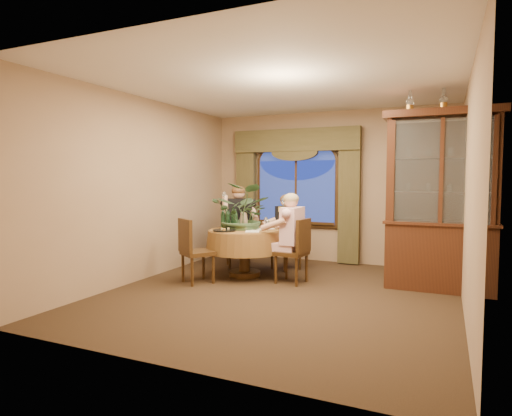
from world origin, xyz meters
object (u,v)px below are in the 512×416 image
at_px(person_pink, 292,238).
at_px(oil_lamp_left, 410,100).
at_px(wine_bottle_1, 226,218).
at_px(dining_table, 245,253).
at_px(wine_bottle_2, 228,219).
at_px(centerpiece_plant, 244,190).
at_px(olive_bowl, 245,229).
at_px(chair_back_right, 286,241).
at_px(oil_lamp_center, 444,98).
at_px(chair_right, 291,251).
at_px(chair_front_left, 198,251).
at_px(wine_bottle_4, 235,219).
at_px(china_cabinet, 441,201).
at_px(wine_bottle_3, 233,218).
at_px(chair_back, 238,239).
at_px(stoneware_vase, 244,221).
at_px(person_back, 238,226).
at_px(oil_lamp_right, 480,95).
at_px(wine_bottle_0, 223,219).
at_px(person_scarf, 287,232).

bearing_deg(person_pink, oil_lamp_left, -71.84).
relative_size(oil_lamp_left, wine_bottle_1, 1.03).
relative_size(dining_table, wine_bottle_2, 3.75).
height_order(centerpiece_plant, olive_bowl, centerpiece_plant).
bearing_deg(centerpiece_plant, chair_back_right, 53.47).
height_order(oil_lamp_center, chair_right, oil_lamp_center).
distance_m(chair_front_left, wine_bottle_4, 0.82).
xyz_separation_m(oil_lamp_center, centerpiece_plant, (-2.91, -0.25, -1.30)).
bearing_deg(wine_bottle_2, centerpiece_plant, 33.31).
bearing_deg(olive_bowl, oil_lamp_left, 10.44).
height_order(oil_lamp_left, chair_front_left, oil_lamp_left).
xyz_separation_m(china_cabinet, person_pink, (-2.03, -0.41, -0.57)).
relative_size(chair_front_left, olive_bowl, 6.08).
bearing_deg(dining_table, wine_bottle_3, 152.17).
xyz_separation_m(olive_bowl, wine_bottle_1, (-0.42, 0.15, 0.14)).
distance_m(chair_back, olive_bowl, 0.93).
relative_size(china_cabinet, stoneware_vase, 9.61).
distance_m(centerpiece_plant, wine_bottle_3, 0.51).
bearing_deg(china_cabinet, dining_table, -172.83).
height_order(china_cabinet, chair_back, china_cabinet).
height_order(chair_back, chair_front_left, same).
bearing_deg(wine_bottle_4, person_back, 112.78).
height_order(dining_table, person_pink, person_pink).
distance_m(dining_table, stoneware_vase, 0.52).
relative_size(oil_lamp_right, wine_bottle_3, 1.03).
bearing_deg(wine_bottle_1, oil_lamp_right, 4.54).
xyz_separation_m(wine_bottle_1, wine_bottle_4, (0.25, -0.13, 0.00)).
height_order(china_cabinet, oil_lamp_left, oil_lamp_left).
distance_m(oil_lamp_left, stoneware_vase, 3.07).
relative_size(dining_table, person_pink, 0.92).
relative_size(oil_lamp_right, chair_front_left, 0.35).
bearing_deg(dining_table, wine_bottle_4, -153.49).
distance_m(oil_lamp_right, wine_bottle_4, 3.87).
xyz_separation_m(oil_lamp_right, wine_bottle_4, (-3.42, -0.42, -1.75)).
distance_m(chair_back_right, wine_bottle_3, 1.03).
bearing_deg(person_back, oil_lamp_right, 142.09).
bearing_deg(wine_bottle_3, chair_right, -13.26).
xyz_separation_m(person_pink, wine_bottle_0, (-1.18, -0.00, 0.24)).
relative_size(centerpiece_plant, wine_bottle_4, 3.27).
bearing_deg(olive_bowl, stoneware_vase, 119.06).
height_order(person_pink, wine_bottle_1, person_pink).
relative_size(chair_right, person_back, 0.67).
bearing_deg(person_pink, chair_front_left, 119.82).
bearing_deg(wine_bottle_3, dining_table, -27.83).
distance_m(dining_table, wine_bottle_3, 0.63).
height_order(oil_lamp_left, olive_bowl, oil_lamp_left).
relative_size(person_scarf, stoneware_vase, 4.99).
bearing_deg(wine_bottle_2, china_cabinet, 7.26).
distance_m(person_back, person_scarf, 0.91).
height_order(dining_table, oil_lamp_right, oil_lamp_right).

